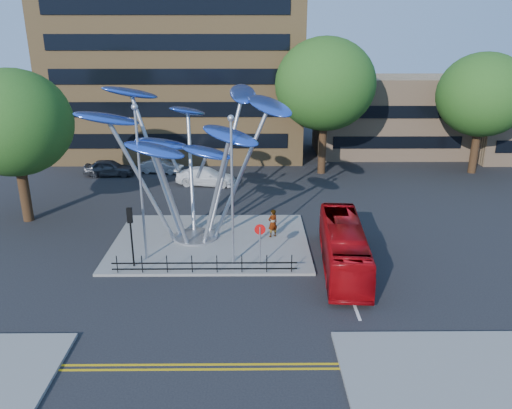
{
  "coord_description": "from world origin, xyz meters",
  "views": [
    {
      "loc": [
        1.57,
        -22.56,
        12.55
      ],
      "look_at": [
        1.8,
        4.0,
        3.22
      ],
      "focal_mm": 35.0,
      "sensor_mm": 36.0,
      "label": 1
    }
  ],
  "objects_px": {
    "tree_left": "(13,123)",
    "tree_far": "(483,95)",
    "parked_car_left": "(109,168)",
    "traffic_light_island": "(130,225)",
    "leaf_sculpture": "(190,131)",
    "no_entry_sign_island": "(260,238)",
    "street_lamp_left": "(140,171)",
    "red_bus": "(343,247)",
    "tree_right": "(325,84)",
    "parked_car_mid": "(161,166)",
    "parked_car_right": "(206,176)",
    "pedestrian": "(273,223)",
    "street_lamp_right": "(232,178)"
  },
  "relations": [
    {
      "from": "parked_car_right",
      "to": "parked_car_mid",
      "type": "bearing_deg",
      "value": 59.36
    },
    {
      "from": "tree_right",
      "to": "leaf_sculpture",
      "type": "bearing_deg",
      "value": -123.31
    },
    {
      "from": "tree_right",
      "to": "tree_left",
      "type": "xyz_separation_m",
      "value": [
        -22.0,
        -12.0,
        -1.24
      ]
    },
    {
      "from": "traffic_light_island",
      "to": "red_bus",
      "type": "relative_size",
      "value": 0.38
    },
    {
      "from": "leaf_sculpture",
      "to": "no_entry_sign_island",
      "type": "xyz_separation_m",
      "value": [
        4.07,
        -4.16,
        -5.06
      ]
    },
    {
      "from": "tree_far",
      "to": "leaf_sculpture",
      "type": "bearing_deg",
      "value": -147.52
    },
    {
      "from": "tree_right",
      "to": "parked_car_mid",
      "type": "relative_size",
      "value": 3.15
    },
    {
      "from": "parked_car_mid",
      "to": "parked_car_left",
      "type": "bearing_deg",
      "value": 110.36
    },
    {
      "from": "parked_car_left",
      "to": "traffic_light_island",
      "type": "bearing_deg",
      "value": -162.87
    },
    {
      "from": "tree_right",
      "to": "pedestrian",
      "type": "height_order",
      "value": "tree_right"
    },
    {
      "from": "leaf_sculpture",
      "to": "red_bus",
      "type": "distance_m",
      "value": 11.13
    },
    {
      "from": "tree_far",
      "to": "street_lamp_left",
      "type": "height_order",
      "value": "tree_far"
    },
    {
      "from": "parked_car_left",
      "to": "tree_left",
      "type": "bearing_deg",
      "value": 165.1
    },
    {
      "from": "tree_right",
      "to": "red_bus",
      "type": "relative_size",
      "value": 1.33
    },
    {
      "from": "street_lamp_left",
      "to": "pedestrian",
      "type": "height_order",
      "value": "street_lamp_left"
    },
    {
      "from": "tree_right",
      "to": "parked_car_mid",
      "type": "distance_m",
      "value": 16.6
    },
    {
      "from": "pedestrian",
      "to": "no_entry_sign_island",
      "type": "bearing_deg",
      "value": 47.91
    },
    {
      "from": "tree_far",
      "to": "parked_car_mid",
      "type": "distance_m",
      "value": 29.58
    },
    {
      "from": "no_entry_sign_island",
      "to": "leaf_sculpture",
      "type": "bearing_deg",
      "value": 134.33
    },
    {
      "from": "traffic_light_island",
      "to": "pedestrian",
      "type": "height_order",
      "value": "traffic_light_island"
    },
    {
      "from": "tree_far",
      "to": "street_lamp_left",
      "type": "xyz_separation_m",
      "value": [
        -26.5,
        -18.5,
        -1.75
      ]
    },
    {
      "from": "tree_left",
      "to": "parked_car_mid",
      "type": "relative_size",
      "value": 2.68
    },
    {
      "from": "tree_right",
      "to": "parked_car_right",
      "type": "xyz_separation_m",
      "value": [
        -10.36,
        -3.63,
        -7.3
      ]
    },
    {
      "from": "tree_far",
      "to": "parked_car_left",
      "type": "relative_size",
      "value": 2.46
    },
    {
      "from": "traffic_light_island",
      "to": "pedestrian",
      "type": "distance_m",
      "value": 9.01
    },
    {
      "from": "leaf_sculpture",
      "to": "tree_far",
      "type": "bearing_deg",
      "value": 32.48
    },
    {
      "from": "parked_car_left",
      "to": "red_bus",
      "type": "bearing_deg",
      "value": -137.8
    },
    {
      "from": "parked_car_right",
      "to": "parked_car_left",
      "type": "bearing_deg",
      "value": 81.7
    },
    {
      "from": "no_entry_sign_island",
      "to": "parked_car_right",
      "type": "distance_m",
      "value": 16.48
    },
    {
      "from": "tree_far",
      "to": "street_lamp_right",
      "type": "distance_m",
      "value": 28.76
    },
    {
      "from": "tree_right",
      "to": "tree_far",
      "type": "xyz_separation_m",
      "value": [
        14.0,
        0.0,
        -0.93
      ]
    },
    {
      "from": "tree_right",
      "to": "traffic_light_island",
      "type": "bearing_deg",
      "value": -123.69
    },
    {
      "from": "traffic_light_island",
      "to": "parked_car_left",
      "type": "relative_size",
      "value": 0.78
    },
    {
      "from": "traffic_light_island",
      "to": "parked_car_right",
      "type": "xyz_separation_m",
      "value": [
        2.64,
        15.87,
        -1.87
      ]
    },
    {
      "from": "traffic_light_island",
      "to": "leaf_sculpture",
      "type": "bearing_deg",
      "value": 54.96
    },
    {
      "from": "street_lamp_left",
      "to": "red_bus",
      "type": "distance_m",
      "value": 11.87
    },
    {
      "from": "tree_left",
      "to": "tree_far",
      "type": "height_order",
      "value": "tree_far"
    },
    {
      "from": "street_lamp_right",
      "to": "no_entry_sign_island",
      "type": "relative_size",
      "value": 3.39
    },
    {
      "from": "street_lamp_right",
      "to": "traffic_light_island",
      "type": "relative_size",
      "value": 2.42
    },
    {
      "from": "street_lamp_right",
      "to": "traffic_light_island",
      "type": "distance_m",
      "value": 6.05
    },
    {
      "from": "leaf_sculpture",
      "to": "traffic_light_island",
      "type": "distance_m",
      "value": 6.65
    },
    {
      "from": "tree_far",
      "to": "leaf_sculpture",
      "type": "distance_m",
      "value": 28.53
    },
    {
      "from": "tree_far",
      "to": "parked_car_left",
      "type": "distance_m",
      "value": 33.97
    },
    {
      "from": "street_lamp_left",
      "to": "parked_car_left",
      "type": "xyz_separation_m",
      "value": [
        -6.86,
        17.71,
        -4.61
      ]
    },
    {
      "from": "leaf_sculpture",
      "to": "pedestrian",
      "type": "relative_size",
      "value": 6.96
    },
    {
      "from": "no_entry_sign_island",
      "to": "parked_car_right",
      "type": "relative_size",
      "value": 0.48
    },
    {
      "from": "tree_left",
      "to": "parked_car_right",
      "type": "bearing_deg",
      "value": 35.71
    },
    {
      "from": "tree_far",
      "to": "pedestrian",
      "type": "xyz_separation_m",
      "value": [
        -19.13,
        -15.4,
        -6.04
      ]
    },
    {
      "from": "no_entry_sign_island",
      "to": "parked_car_right",
      "type": "bearing_deg",
      "value": 105.37
    },
    {
      "from": "tree_far",
      "to": "red_bus",
      "type": "relative_size",
      "value": 1.19
    }
  ]
}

